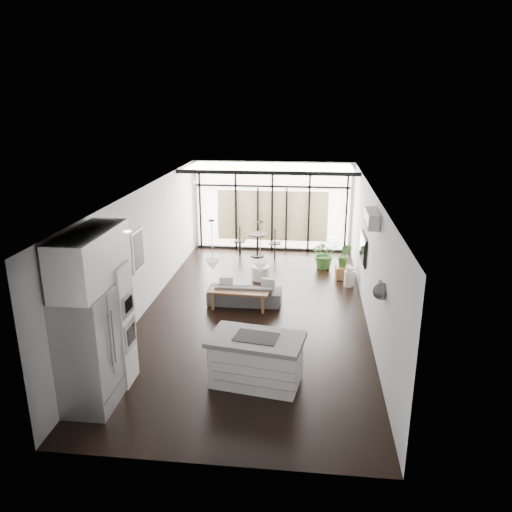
% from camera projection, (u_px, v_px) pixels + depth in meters
% --- Properties ---
extents(floor, '(5.00, 10.00, 0.00)m').
position_uv_depth(floor, '(255.00, 312.00, 11.41)').
color(floor, black).
rests_on(floor, ground).
extents(ceiling, '(5.00, 10.00, 0.00)m').
position_uv_depth(ceiling, '(254.00, 191.00, 10.55)').
color(ceiling, white).
rests_on(ceiling, ground).
extents(wall_left, '(0.02, 10.00, 2.80)m').
position_uv_depth(wall_left, '(145.00, 250.00, 11.24)').
color(wall_left, silver).
rests_on(wall_left, ground).
extents(wall_right, '(0.02, 10.00, 2.80)m').
position_uv_depth(wall_right, '(370.00, 258.00, 10.71)').
color(wall_right, silver).
rests_on(wall_right, ground).
extents(wall_back, '(5.00, 0.02, 2.80)m').
position_uv_depth(wall_back, '(272.00, 206.00, 15.71)').
color(wall_back, silver).
rests_on(wall_back, ground).
extents(wall_front, '(5.00, 0.02, 2.80)m').
position_uv_depth(wall_front, '(209.00, 373.00, 6.25)').
color(wall_front, silver).
rests_on(wall_front, ground).
extents(glazing, '(5.00, 0.20, 2.80)m').
position_uv_depth(glazing, '(272.00, 207.00, 15.60)').
color(glazing, black).
rests_on(glazing, ground).
extents(skylight, '(4.70, 1.90, 0.06)m').
position_uv_depth(skylight, '(270.00, 167.00, 14.34)').
color(skylight, white).
rests_on(skylight, ceiling).
extents(neighbour_building, '(3.50, 0.02, 1.60)m').
position_uv_depth(neighbour_building, '(272.00, 216.00, 15.75)').
color(neighbour_building, beige).
rests_on(neighbour_building, ground).
extents(island, '(1.71, 1.18, 0.86)m').
position_uv_depth(island, '(256.00, 360.00, 8.47)').
color(island, white).
rests_on(island, floor).
extents(cooktop, '(0.79, 0.59, 0.01)m').
position_uv_depth(cooktop, '(256.00, 337.00, 8.34)').
color(cooktop, black).
rests_on(cooktop, island).
extents(fridge, '(0.74, 0.93, 1.91)m').
position_uv_depth(fridge, '(88.00, 351.00, 7.70)').
color(fridge, '#949499').
rests_on(fridge, floor).
extents(appliance_column, '(0.55, 0.58, 2.13)m').
position_uv_depth(appliance_column, '(113.00, 325.00, 8.34)').
color(appliance_column, white).
rests_on(appliance_column, floor).
extents(upper_cabinets, '(0.62, 1.75, 0.86)m').
position_uv_depth(upper_cabinets, '(90.00, 258.00, 7.60)').
color(upper_cabinets, white).
rests_on(upper_cabinets, wall_left).
extents(pendant_left, '(0.26, 0.26, 0.18)m').
position_uv_depth(pendant_left, '(213.00, 265.00, 8.32)').
color(pendant_left, white).
rests_on(pendant_left, ceiling).
extents(pendant_right, '(0.26, 0.26, 0.18)m').
position_uv_depth(pendant_right, '(260.00, 267.00, 8.24)').
color(pendant_right, white).
rests_on(pendant_right, ceiling).
extents(sofa, '(1.73, 0.51, 0.68)m').
position_uv_depth(sofa, '(245.00, 290.00, 11.81)').
color(sofa, '#525154').
rests_on(sofa, floor).
extents(console_bench, '(1.40, 0.43, 0.44)m').
position_uv_depth(console_bench, '(239.00, 300.00, 11.49)').
color(console_bench, brown).
rests_on(console_bench, floor).
extents(pouf, '(0.56, 0.56, 0.37)m').
position_uv_depth(pouf, '(261.00, 273.00, 13.38)').
color(pouf, silver).
rests_on(pouf, floor).
extents(crate, '(0.45, 0.45, 0.32)m').
position_uv_depth(crate, '(344.00, 272.00, 13.49)').
color(crate, brown).
rests_on(crate, floor).
extents(plant_tall, '(0.96, 1.02, 0.68)m').
position_uv_depth(plant_tall, '(325.00, 257.00, 14.22)').
color(plant_tall, '#386C2B').
rests_on(plant_tall, floor).
extents(plant_crate, '(0.53, 0.74, 0.29)m').
position_uv_depth(plant_crate, '(344.00, 262.00, 13.39)').
color(plant_crate, '#386C2B').
rests_on(plant_crate, crate).
extents(milk_can, '(0.27, 0.27, 0.51)m').
position_uv_depth(milk_can, '(349.00, 277.00, 12.89)').
color(milk_can, beige).
rests_on(milk_can, floor).
extents(bistro_set, '(1.42, 0.70, 0.66)m').
position_uv_depth(bistro_set, '(257.00, 246.00, 15.29)').
color(bistro_set, black).
rests_on(bistro_set, floor).
extents(tv, '(0.05, 1.10, 0.65)m').
position_uv_depth(tv, '(363.00, 248.00, 11.70)').
color(tv, black).
rests_on(tv, wall_right).
extents(ac_unit, '(0.22, 0.90, 0.30)m').
position_uv_depth(ac_unit, '(372.00, 218.00, 9.65)').
color(ac_unit, silver).
rests_on(ac_unit, wall_right).
extents(framed_art, '(0.04, 0.70, 0.90)m').
position_uv_depth(framed_art, '(138.00, 250.00, 10.72)').
color(framed_art, black).
rests_on(framed_art, wall_left).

